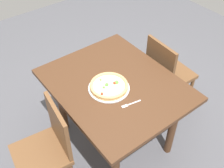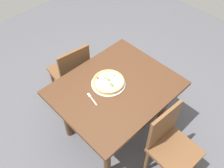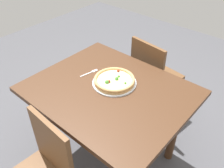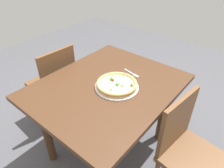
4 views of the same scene
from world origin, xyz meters
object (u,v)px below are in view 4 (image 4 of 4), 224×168
object	(u,v)px
chair_far	(187,150)
fork	(132,74)
pizza	(117,84)
dining_table	(108,96)
plate	(117,87)
chair_near	(55,83)

from	to	relation	value
chair_far	fork	bearing A→B (deg)	-101.82
pizza	fork	distance (m)	0.24
pizza	fork	world-z (taller)	pizza
pizza	dining_table	bearing A→B (deg)	-75.59
plate	dining_table	bearing A→B (deg)	-75.66
dining_table	pizza	bearing A→B (deg)	104.41
dining_table	chair_near	size ratio (longest dim) A/B	1.31
chair_far	pizza	bearing A→B (deg)	-80.91
pizza	plate	bearing A→B (deg)	66.98
pizza	fork	bearing A→B (deg)	-175.27
dining_table	plate	bearing A→B (deg)	104.34
plate	pizza	size ratio (longest dim) A/B	1.08
dining_table	fork	size ratio (longest dim) A/B	7.07
plate	fork	distance (m)	0.24
chair_far	plate	distance (m)	0.67
pizza	chair_near	bearing A→B (deg)	-86.10
dining_table	pizza	size ratio (longest dim) A/B	3.73
chair_far	fork	world-z (taller)	chair_far
chair_far	plate	world-z (taller)	chair_far
dining_table	chair_near	distance (m)	0.71
dining_table	chair_near	xyz separation A→B (m)	(0.03, -0.69, -0.15)
chair_far	dining_table	bearing A→B (deg)	-79.48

